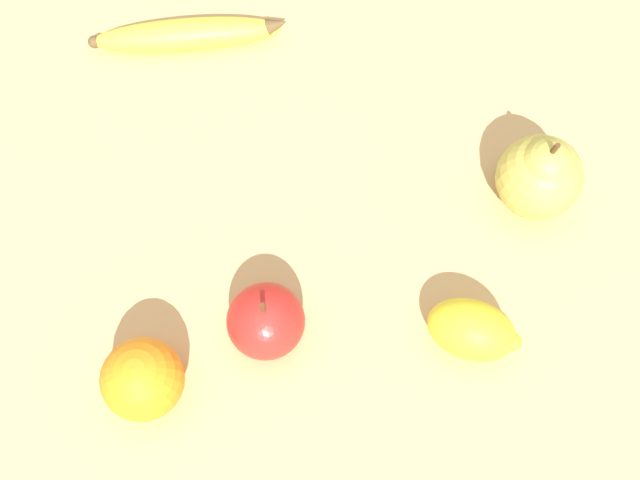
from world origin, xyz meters
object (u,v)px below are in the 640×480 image
object	(u,v)px
pear	(540,175)
lemon	(472,330)
apple	(266,321)
orange	(143,379)
banana	(189,35)

from	to	relation	value
pear	lemon	size ratio (longest dim) A/B	1.15
apple	lemon	size ratio (longest dim) A/B	0.87
orange	apple	size ratio (longest dim) A/B	0.94
banana	lemon	bearing A→B (deg)	-55.77
apple	lemon	world-z (taller)	apple
lemon	orange	bearing A→B (deg)	122.29
pear	orange	bearing A→B (deg)	141.26
lemon	pear	bearing A→B (deg)	-3.46
orange	pear	xyz separation A→B (m)	(0.32, -0.26, 0.01)
orange	apple	world-z (taller)	apple
banana	orange	world-z (taller)	orange
orange	pear	size ratio (longest dim) A/B	0.71
pear	lemon	distance (m)	0.16
apple	pear	bearing A→B (deg)	-38.35
banana	apple	distance (m)	0.34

